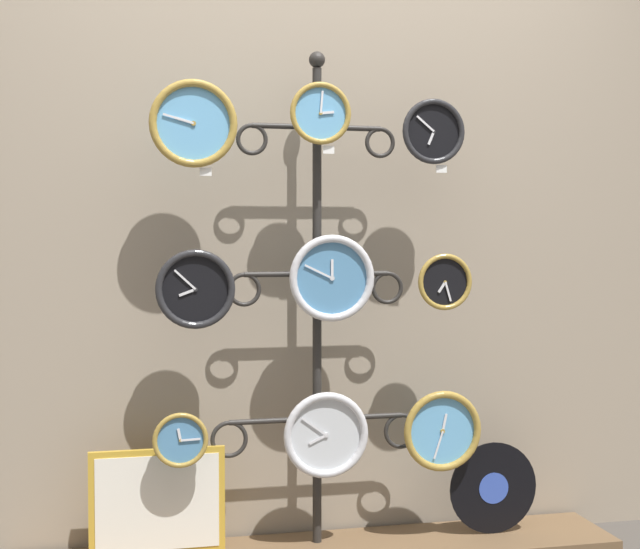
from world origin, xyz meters
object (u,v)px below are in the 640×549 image
object	(u,v)px
clock_middle_right	(444,282)
clock_top_right	(433,132)
clock_middle_center	(332,278)
display_stand	(317,418)
picture_frame	(158,502)
clock_middle_left	(195,289)
vinyl_record	(493,488)
clock_bottom_left	(180,440)
clock_top_center	(320,114)
clock_bottom_right	(442,431)
clock_bottom_center	(326,435)
clock_top_left	(193,124)

from	to	relation	value
clock_middle_right	clock_top_right	bearing A→B (deg)	150.76
clock_middle_center	display_stand	bearing A→B (deg)	113.46
clock_middle_right	picture_frame	distance (m)	1.28
clock_middle_left	vinyl_record	size ratio (longest dim) A/B	0.79
vinyl_record	clock_bottom_left	bearing A→B (deg)	-177.66
clock_middle_left	clock_bottom_left	bearing A→B (deg)	-158.39
clock_bottom_left	clock_top_right	bearing A→B (deg)	0.99
clock_middle_left	clock_middle_center	distance (m)	0.48
clock_top_center	clock_middle_left	bearing A→B (deg)	177.57
picture_frame	clock_top_right	bearing A→B (deg)	-4.12
picture_frame	display_stand	bearing A→B (deg)	1.51
clock_middle_left	picture_frame	distance (m)	0.76
clock_top_right	clock_bottom_right	bearing A→B (deg)	-25.26
clock_middle_center	clock_bottom_left	xyz separation A→B (m)	(-0.54, -0.02, -0.55)
clock_bottom_right	vinyl_record	size ratio (longest dim) A/B	0.86
clock_bottom_left	clock_bottom_center	xyz separation A→B (m)	(0.51, 0.01, -0.01)
clock_top_center	clock_bottom_center	bearing A→B (deg)	12.38
clock_middle_center	clock_top_center	bearing A→B (deg)	-159.74
clock_top_left	clock_middle_left	distance (m)	0.57
clock_top_left	clock_bottom_center	distance (m)	1.18
clock_top_center	clock_bottom_center	world-z (taller)	clock_top_center
clock_bottom_left	picture_frame	distance (m)	0.26
display_stand	clock_top_left	bearing A→B (deg)	-169.71
display_stand	clock_bottom_right	bearing A→B (deg)	-12.97
clock_middle_right	display_stand	bearing A→B (deg)	166.51
clock_top_center	clock_bottom_left	bearing A→B (deg)	-179.60
display_stand	clock_middle_right	distance (m)	0.68
clock_middle_center	picture_frame	size ratio (longest dim) A/B	0.66
clock_top_left	clock_middle_left	world-z (taller)	clock_top_left
clock_top_left	clock_bottom_right	xyz separation A→B (m)	(0.89, -0.02, -1.09)
clock_top_center	clock_middle_left	distance (m)	0.75
clock_middle_left	clock_middle_right	distance (m)	0.90
clock_top_center	vinyl_record	size ratio (longest dim) A/B	0.63
clock_middle_left	picture_frame	size ratio (longest dim) A/B	0.58
clock_middle_center	clock_middle_right	size ratio (longest dim) A/B	1.51
clock_middle_left	clock_middle_right	size ratio (longest dim) A/B	1.33
clock_top_left	clock_top_right	world-z (taller)	clock_top_left
clock_middle_center	vinyl_record	xyz separation A→B (m)	(0.63, 0.03, -0.80)
clock_middle_right	clock_middle_center	bearing A→B (deg)	176.41
clock_top_center	clock_bottom_center	distance (m)	1.13
clock_top_right	clock_middle_center	size ratio (longest dim) A/B	0.76
clock_top_center	clock_middle_center	bearing A→B (deg)	20.26
clock_top_center	vinyl_record	distance (m)	1.54
clock_middle_right	picture_frame	xyz separation A→B (m)	(-1.03, 0.09, -0.77)
clock_middle_center	clock_bottom_center	distance (m)	0.56
clock_middle_right	clock_bottom_center	size ratio (longest dim) A/B	0.67
clock_top_left	picture_frame	distance (m)	1.32
clock_top_right	picture_frame	distance (m)	1.64
clock_top_left	clock_bottom_left	world-z (taller)	clock_top_left
clock_top_left	clock_top_right	distance (m)	0.86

